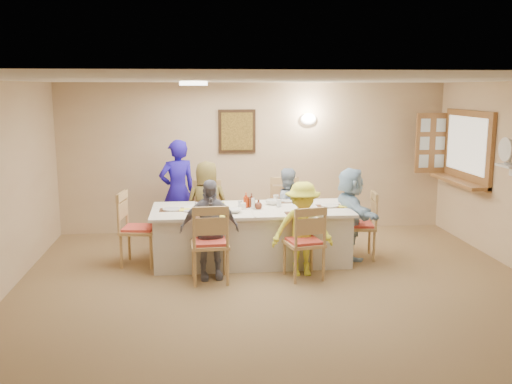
{
  "coord_description": "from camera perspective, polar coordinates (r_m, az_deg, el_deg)",
  "views": [
    {
      "loc": [
        -0.99,
        -6.01,
        2.42
      ],
      "look_at": [
        -0.2,
        1.4,
        1.05
      ],
      "focal_mm": 40.0,
      "sensor_mm": 36.0,
      "label": 1
    }
  ],
  "objects": [
    {
      "name": "plate_bl",
      "position": [
        8.32,
        -4.89,
        -1.03
      ],
      "size": [
        0.23,
        0.23,
        0.01
      ],
      "primitive_type": "cylinder",
      "color": "white",
      "rests_on": "dining_table"
    },
    {
      "name": "serving_hatch",
      "position": [
        9.44,
        20.42,
        4.18
      ],
      "size": [
        0.06,
        1.5,
        1.15
      ],
      "primitive_type": "cube",
      "color": "#9C6A38",
      "rests_on": "room_walls"
    },
    {
      "name": "caregiver",
      "position": [
        9.03,
        -7.85,
        0.08
      ],
      "size": [
        0.85,
        0.78,
        1.63
      ],
      "primitive_type": "imported",
      "rotation": [
        0.0,
        0.0,
        3.51
      ],
      "color": "#2114AF",
      "rests_on": "ground"
    },
    {
      "name": "wall_sconce",
      "position": [
        9.65,
        5.27,
        7.3
      ],
      "size": [
        0.26,
        0.09,
        0.18
      ],
      "primitive_type": "ellipsoid",
      "color": "white",
      "rests_on": "room_walls"
    },
    {
      "name": "teacup_a",
      "position": [
        7.59,
        -6.27,
        -1.98
      ],
      "size": [
        0.14,
        0.14,
        0.08
      ],
      "primitive_type": "imported",
      "rotation": [
        0.0,
        0.0,
        -0.23
      ],
      "color": "white",
      "rests_on": "dining_table"
    },
    {
      "name": "dining_table",
      "position": [
        8.04,
        -0.49,
        -4.29
      ],
      "size": [
        2.75,
        1.17,
        0.76
      ],
      "primitive_type": "cube",
      "color": "silver",
      "rests_on": "ground"
    },
    {
      "name": "napkin_re",
      "position": [
        8.12,
        8.71,
        -1.42
      ],
      "size": [
        0.14,
        0.14,
        0.01
      ],
      "primitive_type": "cube",
      "color": "yellow",
      "rests_on": "dining_table"
    },
    {
      "name": "napkin_le",
      "position": [
        7.86,
        -7.15,
        -1.78
      ],
      "size": [
        0.14,
        0.14,
        0.01
      ],
      "primitive_type": "cube",
      "color": "yellow",
      "rests_on": "dining_table"
    },
    {
      "name": "condiment_brown",
      "position": [
        7.99,
        -0.46,
        -0.84
      ],
      "size": [
        0.12,
        0.12,
        0.2
      ],
      "primitive_type": "imported",
      "rotation": [
        0.0,
        0.0,
        0.18
      ],
      "color": "#5F2919",
      "rests_on": "dining_table"
    },
    {
      "name": "plate_re",
      "position": [
        8.13,
        7.4,
        -1.36
      ],
      "size": [
        0.25,
        0.25,
        0.02
      ],
      "primitive_type": "cylinder",
      "color": "white",
      "rests_on": "dining_table"
    },
    {
      "name": "bowl_a",
      "position": [
        7.68,
        -2.21,
        -1.87
      ],
      "size": [
        0.33,
        0.33,
        0.05
      ],
      "primitive_type": "imported",
      "rotation": [
        0.0,
        0.0,
        -0.29
      ],
      "color": "white",
      "rests_on": "dining_table"
    },
    {
      "name": "ground",
      "position": [
        6.55,
        3.09,
        -11.28
      ],
      "size": [
        7.0,
        7.0,
        0.0
      ],
      "primitive_type": "plane",
      "color": "olive"
    },
    {
      "name": "chair_back_right",
      "position": [
        8.85,
        2.88,
        -2.0
      ],
      "size": [
        0.55,
        0.55,
        1.04
      ],
      "primitive_type": null,
      "rotation": [
        0.0,
        0.0,
        -0.13
      ],
      "color": "tan",
      "rests_on": "ground"
    },
    {
      "name": "diner_back_right",
      "position": [
        8.71,
        3.01,
        -1.58
      ],
      "size": [
        0.65,
        0.54,
        1.22
      ],
      "primitive_type": "imported",
      "rotation": [
        0.0,
        0.0,
        3.21
      ],
      "color": "#90A2B9",
      "rests_on": "ground"
    },
    {
      "name": "hatch_sill",
      "position": [
        9.45,
        19.57,
        1.03
      ],
      "size": [
        0.3,
        1.5,
        0.05
      ],
      "primitive_type": "cube",
      "color": "#9C6A38",
      "rests_on": "room_walls"
    },
    {
      "name": "plate_le",
      "position": [
        7.92,
        -8.44,
        -1.7
      ],
      "size": [
        0.25,
        0.25,
        0.02
      ],
      "primitive_type": "cylinder",
      "color": "white",
      "rests_on": "dining_table"
    },
    {
      "name": "plate_fr",
      "position": [
        7.62,
        4.32,
        -2.09
      ],
      "size": [
        0.25,
        0.25,
        0.02
      ],
      "primitive_type": "cylinder",
      "color": "white",
      "rests_on": "dining_table"
    },
    {
      "name": "condiment_ketchup",
      "position": [
        7.97,
        -1.01,
        -0.81
      ],
      "size": [
        0.1,
        0.1,
        0.21
      ],
      "primitive_type": "imported",
      "rotation": [
        0.0,
        0.0,
        0.1
      ],
      "color": "#BA340F",
      "rests_on": "dining_table"
    },
    {
      "name": "room_walls",
      "position": [
        6.15,
        3.23,
        1.94
      ],
      "size": [
        7.0,
        7.0,
        7.0
      ],
      "color": "beige",
      "rests_on": "ground"
    },
    {
      "name": "ceiling_light",
      "position": [
        7.51,
        -6.27,
        10.74
      ],
      "size": [
        0.36,
        0.36,
        0.05
      ],
      "primitive_type": "cylinder",
      "color": "white",
      "rests_on": "room_walls"
    },
    {
      "name": "chair_left_end",
      "position": [
        8.01,
        -11.62,
        -3.57
      ],
      "size": [
        0.56,
        0.56,
        1.03
      ],
      "primitive_type": null,
      "rotation": [
        0.0,
        0.0,
        1.42
      ],
      "color": "tan",
      "rests_on": "ground"
    },
    {
      "name": "fan_shelf",
      "position": [
        8.23,
        24.02,
        2.4
      ],
      "size": [
        0.22,
        0.36,
        0.03
      ],
      "primitive_type": "cube",
      "color": "white",
      "rests_on": "room_walls"
    },
    {
      "name": "chair_back_left",
      "position": [
        8.75,
        -4.92,
        -2.24
      ],
      "size": [
        0.5,
        0.5,
        1.02
      ],
      "primitive_type": null,
      "rotation": [
        0.0,
        0.0,
        -0.02
      ],
      "color": "tan",
      "rests_on": "ground"
    },
    {
      "name": "placemat_br",
      "position": [
        8.43,
        3.29,
        -0.93
      ],
      "size": [
        0.38,
        0.28,
        0.01
      ],
      "primitive_type": "cube",
      "color": "#472B19",
      "rests_on": "dining_table"
    },
    {
      "name": "teacup_b",
      "position": [
        8.5,
        2.01,
        -0.56
      ],
      "size": [
        0.13,
        0.13,
        0.08
      ],
      "primitive_type": "imported",
      "rotation": [
        0.0,
        0.0,
        -0.24
      ],
      "color": "white",
      "rests_on": "dining_table"
    },
    {
      "name": "bowl_b",
      "position": [
        8.2,
        1.71,
        -1.02
      ],
      "size": [
        0.25,
        0.25,
        0.07
      ],
      "primitive_type": "imported",
      "rotation": [
        0.0,
        0.0,
        0.08
      ],
      "color": "white",
      "rests_on": "dining_table"
    },
    {
      "name": "napkin_bl",
      "position": [
        8.28,
        -3.63,
        -1.09
      ],
      "size": [
        0.13,
        0.13,
        0.01
      ],
      "primitive_type": "cube",
      "color": "yellow",
      "rests_on": "dining_table"
    },
    {
      "name": "placemat_fr",
      "position": [
        7.62,
        4.31,
        -2.17
      ],
      "size": [
        0.36,
        0.26,
        0.01
      ],
      "primitive_type": "cube",
      "color": "#472B19",
      "rests_on": "dining_table"
    },
    {
      "name": "placemat_bl",
      "position": [
        8.32,
        -4.89,
        -1.1
      ],
      "size": [
        0.36,
        0.27,
        0.01
      ],
      "primitive_type": "cube",
      "color": "#472B19",
      "rests_on": "dining_table"
    },
    {
      "name": "chair_right_end",
      "position": [
        8.3,
        10.24,
        -3.24
      ],
      "size": [
        0.52,
        0.52,
        0.97
      ],
      "primitive_type": null,
      "rotation": [
        0.0,
        0.0,
        -1.7
      ],
      "color": "tan",
      "rests_on": "ground"
    },
    {
      "name": "napkin_br",
      "position": [
        8.41,
        4.56,
        -0.92
      ],
      "size": [
        0.14,
        0.14,
        0.01
      ],
      "primitive_type": "cube",
      "color": "yellow",
      "rests_on": "dining_table"
    },
    {
      "name": "drinking_glass",
      "position": [
        7.97,
        -1.6,
        -1.19
      ],
      "size": [
        0.06,
        0.06,
        0.09
      ],
      "primitive_type": "cylinder",
      "color": "silver",
      "rests_on": "dining_table"
    },
    {
      "name": "desk_fan",
      "position": [
        8.2,
        23.92,
        3.44
      ],
      "size": [
        0.3,
        0.3,
        0.28
      ],
      "primitive_type": null,
      "color": "#A5A5A8",
      "rests_on": "fan_shelf"
    },
    {
      "name": "placemat_re",
      "position": [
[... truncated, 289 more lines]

